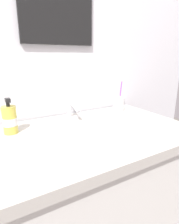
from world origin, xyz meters
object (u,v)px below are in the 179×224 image
(toothbrush_purple, at_px, (121,92))
(soap_dispenser, at_px, (10,120))
(toothbrush_white, at_px, (116,96))
(faucet, at_px, (71,106))
(toothbrush_cup, at_px, (119,104))

(toothbrush_purple, bearing_deg, soap_dispenser, -174.56)
(toothbrush_white, relative_size, soap_dispenser, 1.07)
(faucet, bearing_deg, toothbrush_white, -5.20)
(toothbrush_cup, bearing_deg, toothbrush_purple, 35.29)
(soap_dispenser, bearing_deg, toothbrush_purple, 5.44)
(toothbrush_cup, relative_size, soap_dispenser, 0.54)
(faucet, height_order, toothbrush_white, toothbrush_white)
(toothbrush_white, distance_m, soap_dispenser, 0.63)
(faucet, relative_size, toothbrush_white, 0.90)
(toothbrush_purple, relative_size, soap_dispenser, 1.24)
(toothbrush_cup, bearing_deg, faucet, 178.17)
(toothbrush_cup, height_order, soap_dispenser, soap_dispenser)
(faucet, xyz_separation_m, toothbrush_cup, (0.33, -0.01, -0.03))
(toothbrush_cup, distance_m, toothbrush_purple, 0.08)
(toothbrush_purple, distance_m, soap_dispenser, 0.69)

